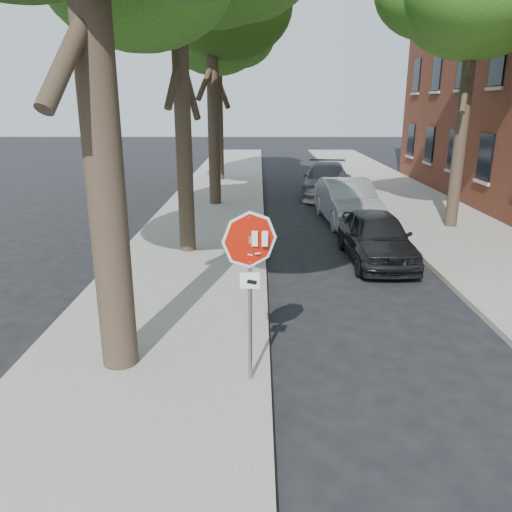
% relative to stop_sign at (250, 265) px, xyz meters
% --- Properties ---
extents(ground, '(120.00, 120.00, 0.00)m').
position_rel_stop_sign_xyz_m(ground, '(0.70, 0.03, -1.95)').
color(ground, black).
rests_on(ground, ground).
extents(sidewalk_left, '(4.00, 55.00, 0.12)m').
position_rel_stop_sign_xyz_m(sidewalk_left, '(-1.80, 12.03, -1.89)').
color(sidewalk_left, gray).
rests_on(sidewalk_left, ground).
extents(sidewalk_right, '(4.00, 55.00, 0.12)m').
position_rel_stop_sign_xyz_m(sidewalk_right, '(6.70, 12.03, -1.89)').
color(sidewalk_right, gray).
rests_on(sidewalk_right, ground).
extents(curb_left, '(0.12, 55.00, 0.13)m').
position_rel_stop_sign_xyz_m(curb_left, '(0.25, 12.03, -1.88)').
color(curb_left, '#9E9384').
rests_on(curb_left, ground).
extents(curb_right, '(0.12, 55.00, 0.13)m').
position_rel_stop_sign_xyz_m(curb_right, '(4.65, 12.03, -1.88)').
color(curb_right, '#9E9384').
rests_on(curb_right, ground).
extents(stop_sign, '(0.76, 0.34, 2.61)m').
position_rel_stop_sign_xyz_m(stop_sign, '(0.00, 0.00, 0.00)').
color(stop_sign, gray).
rests_on(stop_sign, sidewalk_left).
extents(tree_far, '(5.29, 4.91, 9.33)m').
position_rel_stop_sign_xyz_m(tree_far, '(-2.02, 21.14, 5.26)').
color(tree_far, black).
rests_on(tree_far, sidewalk_left).
extents(car_a, '(1.68, 4.05, 1.37)m').
position_rel_stop_sign_xyz_m(car_a, '(3.30, 6.35, -1.26)').
color(car_a, black).
rests_on(car_a, ground).
extents(car_b, '(1.94, 4.76, 1.54)m').
position_rel_stop_sign_xyz_m(car_b, '(3.30, 11.00, -1.18)').
color(car_b, '#999AA1').
rests_on(car_b, ground).
extents(car_c, '(2.77, 5.45, 1.52)m').
position_rel_stop_sign_xyz_m(car_c, '(3.24, 16.24, -1.19)').
color(car_c, '#424246').
rests_on(car_c, ground).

